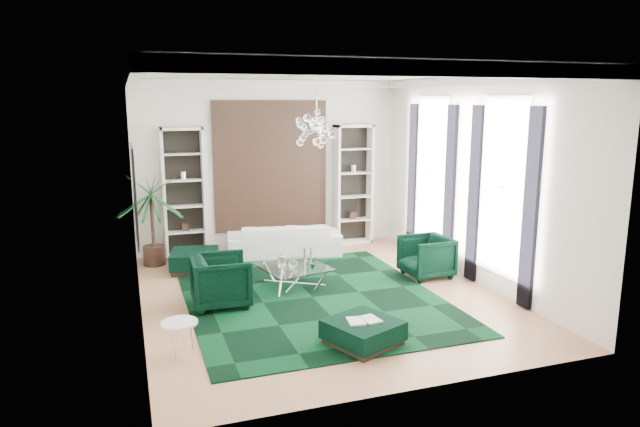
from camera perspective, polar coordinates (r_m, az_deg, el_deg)
name	(u,v)px	position (r m, az deg, el deg)	size (l,w,h in m)	color
floor	(321,296)	(10.10, 0.05, -8.22)	(6.00, 7.00, 0.02)	tan
ceiling	(321,72)	(9.53, 0.06, 13.98)	(6.00, 7.00, 0.02)	white
wall_back	(270,166)	(12.97, -5.00, 4.79)	(6.00, 0.02, 3.80)	white
wall_front	(422,234)	(6.47, 10.20, -2.00)	(6.00, 0.02, 3.80)	white
wall_left	(134,198)	(9.12, -18.14, 1.49)	(0.02, 7.00, 3.80)	white
wall_right	(474,180)	(10.97, 15.12, 3.24)	(0.02, 7.00, 3.80)	white
crown_molding	(321,79)	(9.52, 0.06, 13.32)	(6.00, 7.00, 0.18)	white
ceiling_medallion	(315,75)	(9.81, -0.53, 13.67)	(0.90, 0.90, 0.05)	white
tapestry	(271,166)	(12.92, -4.95, 4.76)	(2.50, 0.06, 2.80)	black
shelving_left	(184,193)	(12.52, -13.43, 1.97)	(0.90, 0.38, 2.80)	white
shelving_right	(353,185)	(13.45, 3.35, 2.90)	(0.90, 0.38, 2.80)	white
painting	(136,195)	(9.72, -17.95, 1.78)	(0.04, 1.30, 1.60)	black
window_near	(503,187)	(10.23, 17.83, 2.53)	(0.03, 1.10, 2.90)	white
curtain_near_a	(531,210)	(9.65, 20.31, 0.35)	(0.07, 0.30, 3.25)	black
curtain_near_b	(474,195)	(10.88, 15.16, 1.84)	(0.07, 0.30, 3.25)	black
window_far	(432,171)	(12.22, 11.13, 4.22)	(0.03, 1.10, 2.90)	white
curtain_far_a	(450,188)	(11.57, 12.85, 2.50)	(0.07, 0.30, 3.25)	black
curtain_far_b	(412,178)	(12.91, 9.23, 3.54)	(0.07, 0.30, 3.25)	black
rug	(312,298)	(9.95, -0.77, -8.41)	(4.20, 5.00, 0.02)	black
sofa	(284,240)	(12.52, -3.61, -2.62)	(2.44, 0.96, 0.71)	white
armchair_left	(221,281)	(9.62, -9.86, -6.65)	(0.92, 0.94, 0.86)	black
armchair_right	(426,257)	(11.20, 10.58, -4.26)	(0.85, 0.87, 0.80)	black
coffee_table	(295,277)	(10.48, -2.55, -6.33)	(1.12, 1.12, 0.39)	white
ottoman_side	(195,261)	(11.71, -12.41, -4.64)	(0.91, 0.91, 0.40)	black
ottoman_front	(363,333)	(8.14, 4.32, -11.81)	(0.88, 0.88, 0.35)	black
book	(363,320)	(8.07, 4.34, -10.55)	(0.46, 0.31, 0.03)	white
side_table	(180,339)	(8.00, -13.80, -12.11)	(0.49, 0.49, 0.47)	white
palm	(152,207)	(12.10, -16.49, 0.58)	(1.51, 1.51, 2.42)	#175429
chandelier	(317,131)	(9.83, -0.35, 8.30)	(0.79, 0.79, 0.71)	white
table_plant	(313,263)	(10.26, -0.69, -4.94)	(0.12, 0.10, 0.22)	#175429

